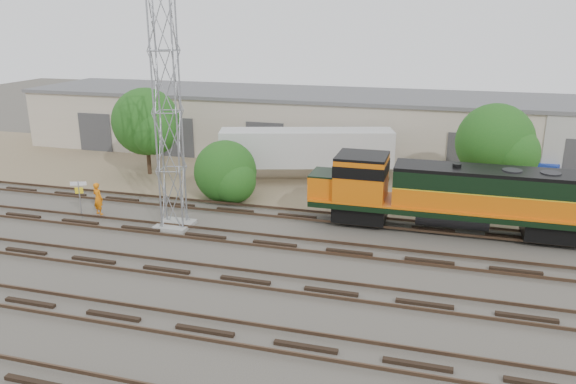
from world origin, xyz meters
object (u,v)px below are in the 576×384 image
(worker, at_px, (98,199))
(signal_tower, at_px, (168,116))
(semi_trailer, at_px, (311,149))
(locomotive, at_px, (449,194))

(worker, bearing_deg, signal_tower, -169.23)
(worker, relative_size, semi_trailer, 0.16)
(locomotive, height_order, signal_tower, signal_tower)
(worker, xyz_separation_m, semi_trailer, (10.69, 10.64, 1.40))
(semi_trailer, bearing_deg, locomotive, -54.98)
(locomotive, distance_m, signal_tower, 16.01)
(signal_tower, bearing_deg, semi_trailer, 65.02)
(worker, bearing_deg, semi_trailer, -117.78)
(locomotive, relative_size, worker, 7.99)
(locomotive, relative_size, signal_tower, 1.22)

